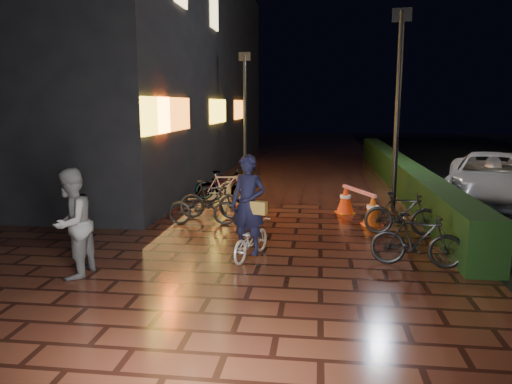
# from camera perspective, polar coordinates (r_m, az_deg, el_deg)

# --- Properties ---
(ground) EXTENTS (80.00, 80.00, 0.00)m
(ground) POSITION_cam_1_polar(r_m,az_deg,el_deg) (10.71, 4.38, -5.60)
(ground) COLOR #381911
(ground) RESTS_ON ground
(hedge) EXTENTS (0.70, 20.00, 1.00)m
(hedge) POSITION_cam_1_polar(r_m,az_deg,el_deg) (18.67, 15.85, 2.34)
(hedge) COLOR black
(hedge) RESTS_ON ground
(bystander_person) EXTENTS (0.73, 0.92, 1.85)m
(bystander_person) POSITION_cam_1_polar(r_m,az_deg,el_deg) (8.85, -20.37, -3.37)
(bystander_person) COLOR #505052
(bystander_person) RESTS_ON ground
(van) EXTENTS (3.88, 5.81, 1.48)m
(van) POSITION_cam_1_polar(r_m,az_deg,el_deg) (15.83, 25.40, 1.32)
(van) COLOR silver
(van) RESTS_ON ground
(storefront_block) EXTENTS (12.09, 22.00, 9.00)m
(storefront_block) POSITION_cam_1_polar(r_m,az_deg,el_deg) (24.03, -17.84, 13.44)
(storefront_block) COLOR black
(storefront_block) RESTS_ON ground
(lamp_post_hedge) EXTENTS (0.51, 0.18, 5.35)m
(lamp_post_hedge) POSITION_cam_1_polar(r_m,az_deg,el_deg) (14.17, 15.91, 9.92)
(lamp_post_hedge) COLOR black
(lamp_post_hedge) RESTS_ON ground
(lamp_post_sf) EXTENTS (0.46, 0.14, 4.77)m
(lamp_post_sf) POSITION_cam_1_polar(r_m,az_deg,el_deg) (19.06, -1.27, 9.27)
(lamp_post_sf) COLOR black
(lamp_post_sf) RESTS_ON ground
(cyclist) EXTENTS (0.88, 1.46, 1.98)m
(cyclist) POSITION_cam_1_polar(r_m,az_deg,el_deg) (9.29, -0.76, -3.32)
(cyclist) COLOR beige
(cyclist) RESTS_ON ground
(traffic_barrier) EXTENTS (1.13, 1.84, 0.76)m
(traffic_barrier) POSITION_cam_1_polar(r_m,az_deg,el_deg) (12.88, 11.61, -1.37)
(traffic_barrier) COLOR #D64E0B
(traffic_barrier) RESTS_ON ground
(cart_assembly) EXTENTS (0.67, 0.71, 1.04)m
(cart_assembly) POSITION_cam_1_polar(r_m,az_deg,el_deg) (13.19, 19.11, -0.78)
(cart_assembly) COLOR black
(cart_assembly) RESTS_ON ground
(parked_bikes_storefront) EXTENTS (1.92, 4.02, 0.98)m
(parked_bikes_storefront) POSITION_cam_1_polar(r_m,az_deg,el_deg) (13.64, -4.61, -0.21)
(parked_bikes_storefront) COLOR black
(parked_bikes_storefront) RESTS_ON ground
(parked_bikes_hedge) EXTENTS (1.74, 2.85, 0.98)m
(parked_bikes_hedge) POSITION_cam_1_polar(r_m,az_deg,el_deg) (10.43, 17.05, -3.68)
(parked_bikes_hedge) COLOR black
(parked_bikes_hedge) RESTS_ON ground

